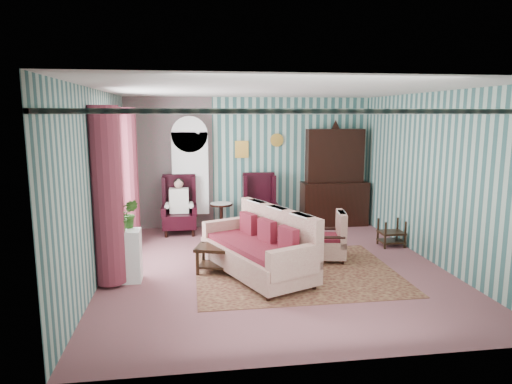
{
  "coord_description": "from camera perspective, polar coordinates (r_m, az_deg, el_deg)",
  "views": [
    {
      "loc": [
        -1.35,
        -7.18,
        2.52
      ],
      "look_at": [
        -0.22,
        0.6,
        1.18
      ],
      "focal_mm": 32.0,
      "sensor_mm": 36.0,
      "label": 1
    }
  ],
  "objects": [
    {
      "name": "floor",
      "position": [
        7.73,
        2.28,
        -9.37
      ],
      "size": [
        6.0,
        6.0,
        0.0
      ],
      "primitive_type": "plane",
      "color": "#7F4A50",
      "rests_on": "ground"
    },
    {
      "name": "room_shell",
      "position": [
        7.41,
        -2.58,
        5.68
      ],
      "size": [
        5.53,
        6.02,
        2.91
      ],
      "color": "#345F5D",
      "rests_on": "ground"
    },
    {
      "name": "bookcase",
      "position": [
        10.12,
        -8.19,
        1.61
      ],
      "size": [
        0.8,
        0.28,
        2.24
      ],
      "primitive_type": "cube",
      "color": "silver",
      "rests_on": "floor"
    },
    {
      "name": "dresser_hutch",
      "position": [
        10.51,
        9.83,
        2.2
      ],
      "size": [
        1.5,
        0.56,
        2.36
      ],
      "primitive_type": "cube",
      "color": "black",
      "rests_on": "floor"
    },
    {
      "name": "wingback_left",
      "position": [
        9.82,
        -9.57,
        -1.6
      ],
      "size": [
        0.76,
        0.8,
        1.25
      ],
      "primitive_type": "cube",
      "color": "black",
      "rests_on": "floor"
    },
    {
      "name": "wingback_right",
      "position": [
        9.93,
        0.58,
        -1.34
      ],
      "size": [
        0.76,
        0.8,
        1.25
      ],
      "primitive_type": "cube",
      "color": "black",
      "rests_on": "floor"
    },
    {
      "name": "seated_woman",
      "position": [
        9.82,
        -9.57,
        -1.8
      ],
      "size": [
        0.44,
        0.4,
        1.18
      ],
      "primitive_type": null,
      "color": "white",
      "rests_on": "floor"
    },
    {
      "name": "round_side_table",
      "position": [
        10.05,
        -4.36,
        -3.12
      ],
      "size": [
        0.5,
        0.5,
        0.6
      ],
      "primitive_type": "cylinder",
      "color": "black",
      "rests_on": "floor"
    },
    {
      "name": "nest_table",
      "position": [
        9.22,
        16.57,
        -4.88
      ],
      "size": [
        0.45,
        0.38,
        0.54
      ],
      "primitive_type": "cube",
      "color": "black",
      "rests_on": "floor"
    },
    {
      "name": "plant_stand",
      "position": [
        7.28,
        -16.34,
        -7.68
      ],
      "size": [
        0.55,
        0.35,
        0.8
      ],
      "primitive_type": "cube",
      "color": "white",
      "rests_on": "floor"
    },
    {
      "name": "rug",
      "position": [
        7.51,
        4.99,
        -9.94
      ],
      "size": [
        3.2,
        2.6,
        0.01
      ],
      "primitive_type": "cube",
      "color": "#47171F",
      "rests_on": "floor"
    },
    {
      "name": "sofa",
      "position": [
        7.18,
        0.11,
        -6.13
      ],
      "size": [
        1.76,
        2.36,
        1.13
      ],
      "primitive_type": "cube",
      "rotation": [
        0.0,
        0.0,
        1.98
      ],
      "color": "#B4AF8B",
      "rests_on": "floor"
    },
    {
      "name": "floral_armchair",
      "position": [
        8.04,
        8.72,
        -4.69
      ],
      "size": [
        0.99,
        0.85,
        1.09
      ],
      "primitive_type": "cube",
      "rotation": [
        0.0,
        0.0,
        1.4
      ],
      "color": "beige",
      "rests_on": "floor"
    },
    {
      "name": "coffee_table",
      "position": [
        7.43,
        -3.94,
        -8.42
      ],
      "size": [
        1.0,
        0.72,
        0.43
      ],
      "primitive_type": "cube",
      "rotation": [
        0.0,
        0.0,
        -0.28
      ],
      "color": "black",
      "rests_on": "floor"
    },
    {
      "name": "potted_plant_a",
      "position": [
        7.05,
        -16.69,
        -3.02
      ],
      "size": [
        0.42,
        0.37,
        0.44
      ],
      "primitive_type": "imported",
      "rotation": [
        0.0,
        0.0,
        0.05
      ],
      "color": "#1E4E18",
      "rests_on": "plant_stand"
    },
    {
      "name": "potted_plant_b",
      "position": [
        7.24,
        -15.48,
        -2.63
      ],
      "size": [
        0.26,
        0.21,
        0.44
      ],
      "primitive_type": "imported",
      "rotation": [
        0.0,
        0.0,
        -0.06
      ],
      "color": "#174A19",
      "rests_on": "plant_stand"
    },
    {
      "name": "potted_plant_c",
      "position": [
        7.15,
        -17.09,
        -3.05
      ],
      "size": [
        0.29,
        0.29,
        0.4
      ],
      "primitive_type": "imported",
      "rotation": [
        0.0,
        0.0,
        0.35
      ],
      "color": "#245219",
      "rests_on": "plant_stand"
    }
  ]
}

